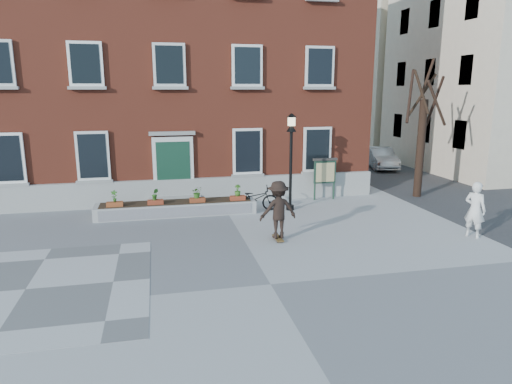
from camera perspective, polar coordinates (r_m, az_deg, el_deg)
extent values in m
plane|color=#9A9A9C|center=(11.81, 1.84, -11.46)|extent=(100.00, 100.00, 0.00)
cube|color=#5E5D60|center=(12.85, -26.86, -10.81)|extent=(6.00, 6.00, 0.01)
imported|color=black|center=(18.51, -0.18, -0.80)|extent=(2.01, 0.97, 1.02)
imported|color=#B8BABD|center=(29.60, 15.30, 4.14)|extent=(2.17, 4.17, 1.31)
imported|color=silver|center=(16.73, 25.69, -2.01)|extent=(0.73, 0.82, 1.89)
cube|color=brown|center=(24.47, -11.21, 15.21)|extent=(18.00, 10.00, 12.00)
cube|color=#A3A39E|center=(19.80, -10.16, 0.01)|extent=(18.00, 0.24, 1.10)
cube|color=#989994|center=(19.77, -10.09, -1.34)|extent=(2.60, 0.80, 0.20)
cube|color=gray|center=(19.87, -10.13, -0.68)|extent=(2.20, 0.50, 0.20)
cube|color=silver|center=(19.63, -10.29, 3.17)|extent=(1.70, 0.12, 2.50)
cube|color=#143927|center=(19.59, -10.27, 2.86)|extent=(1.40, 0.06, 2.30)
cube|color=gray|center=(19.41, -10.44, 7.23)|extent=(1.90, 0.25, 0.15)
cube|color=white|center=(20.34, -28.70, 3.71)|extent=(1.30, 0.10, 2.00)
cube|color=black|center=(20.29, -28.74, 3.69)|extent=(1.08, 0.04, 1.78)
cube|color=#9C9C97|center=(20.44, -28.43, 0.75)|extent=(1.44, 0.20, 0.12)
cube|color=silver|center=(19.68, -19.72, 4.27)|extent=(1.30, 0.10, 2.00)
cube|color=black|center=(19.63, -19.73, 4.25)|extent=(1.08, 0.04, 1.78)
cube|color=#999994|center=(19.79, -19.51, 1.21)|extent=(1.44, 0.20, 0.12)
cube|color=white|center=(19.52, -20.53, 14.77)|extent=(1.30, 0.10, 1.70)
cube|color=black|center=(19.47, -20.55, 14.78)|extent=(1.08, 0.04, 1.48)
cube|color=#A0A09B|center=(19.44, -20.34, 12.11)|extent=(1.44, 0.20, 0.12)
cube|color=silver|center=(19.37, -10.78, 15.35)|extent=(1.30, 0.10, 1.70)
cube|color=black|center=(19.32, -10.78, 15.36)|extent=(1.08, 0.04, 1.48)
cube|color=#A5A5A0|center=(19.29, -10.66, 12.66)|extent=(1.44, 0.20, 0.12)
cube|color=white|center=(19.90, -1.07, 5.10)|extent=(1.30, 0.10, 2.00)
cube|color=black|center=(19.85, -1.04, 5.08)|extent=(1.08, 0.04, 1.78)
cube|color=gray|center=(20.01, -1.02, 2.07)|extent=(1.44, 0.20, 0.12)
cube|color=white|center=(19.74, -1.11, 15.51)|extent=(1.30, 0.10, 1.70)
cube|color=black|center=(19.70, -1.08, 15.52)|extent=(1.08, 0.04, 1.48)
cube|color=gray|center=(19.66, -1.07, 12.87)|extent=(1.44, 0.20, 0.12)
cube|color=silver|center=(20.76, 7.66, 5.31)|extent=(1.30, 0.10, 2.00)
cube|color=black|center=(20.71, 7.71, 5.29)|extent=(1.08, 0.04, 1.78)
cube|color=#9E9E99|center=(20.86, 7.63, 2.40)|extent=(1.44, 0.20, 0.12)
cube|color=silver|center=(20.61, 7.97, 15.28)|extent=(1.30, 0.10, 1.70)
cube|color=black|center=(20.57, 8.02, 15.28)|extent=(1.08, 0.04, 1.48)
cube|color=#969591|center=(20.53, 7.95, 12.75)|extent=(1.44, 0.20, 0.12)
cube|color=#979792|center=(20.86, 8.27, 22.68)|extent=(1.44, 0.20, 0.12)
cube|color=#B6B6B1|center=(18.23, -9.89, -2.04)|extent=(6.20, 1.10, 0.50)
cube|color=#B6B6B6|center=(17.69, -9.80, -2.50)|extent=(5.80, 0.02, 0.40)
cube|color=black|center=(18.17, -9.92, -1.28)|extent=(5.80, 0.90, 0.06)
cube|color=brown|center=(17.97, -17.24, -1.50)|extent=(0.60, 0.25, 0.20)
imported|color=#2C651E|center=(17.89, -17.30, -0.49)|extent=(0.24, 0.24, 0.45)
cube|color=maroon|center=(17.89, -12.45, -1.28)|extent=(0.60, 0.25, 0.20)
imported|color=#2A601D|center=(17.82, -12.50, -0.27)|extent=(0.25, 0.25, 0.45)
cube|color=brown|center=(17.95, -7.34, -1.04)|extent=(0.60, 0.25, 0.20)
imported|color=#2D5D1C|center=(17.88, -7.37, -0.02)|extent=(0.40, 0.40, 0.45)
cube|color=maroon|center=(18.16, -2.31, -0.79)|extent=(0.60, 0.25, 0.20)
imported|color=#33641E|center=(18.08, -2.32, 0.22)|extent=(0.25, 0.25, 0.45)
cylinder|color=black|center=(21.98, 19.87, 5.07)|extent=(0.36, 0.36, 4.40)
cylinder|color=black|center=(22.11, 21.41, 10.44)|extent=(0.12, 1.12, 2.23)
cylinder|color=black|center=(22.36, 19.99, 11.24)|extent=(1.18, 0.49, 1.97)
cylinder|color=black|center=(21.87, 18.72, 11.31)|extent=(0.88, 1.14, 2.35)
cylinder|color=black|center=(21.48, 20.00, 11.68)|extent=(0.60, 0.77, 1.90)
cylinder|color=#321F16|center=(21.42, 21.65, 10.25)|extent=(1.39, 0.55, 1.95)
cylinder|color=#301E15|center=(22.03, 20.68, 13.32)|extent=(0.43, 0.48, 1.58)
cube|color=#3C3C3E|center=(32.36, 14.75, 3.71)|extent=(8.00, 36.00, 0.01)
cube|color=beige|center=(32.08, 28.83, 15.07)|extent=(10.00, 11.00, 14.00)
cube|color=beige|center=(41.93, 17.72, 14.41)|extent=(10.00, 11.00, 13.00)
cube|color=black|center=(26.52, 24.16, 6.56)|extent=(0.08, 1.00, 1.50)
cube|color=black|center=(29.15, 20.44, 7.33)|extent=(0.08, 1.00, 1.50)
cube|color=black|center=(31.88, 17.34, 7.94)|extent=(0.08, 1.00, 1.50)
cube|color=black|center=(26.44, 24.83, 13.67)|extent=(0.08, 1.00, 1.50)
cube|color=black|center=(29.07, 20.96, 13.80)|extent=(0.08, 1.00, 1.50)
cube|color=black|center=(31.81, 17.74, 13.87)|extent=(0.08, 1.00, 1.50)
cube|color=black|center=(26.75, 25.50, 20.51)|extent=(0.08, 1.00, 1.50)
cube|color=black|center=(29.35, 21.48, 20.04)|extent=(0.08, 1.00, 1.50)
cube|color=black|center=(32.06, 18.15, 19.58)|extent=(0.08, 1.00, 1.50)
cylinder|color=black|center=(18.77, 4.28, -1.93)|extent=(0.32, 0.32, 0.20)
cylinder|color=black|center=(18.45, 4.35, 2.58)|extent=(0.12, 0.12, 3.20)
cone|color=black|center=(18.22, 4.45, 8.00)|extent=(0.40, 0.40, 0.30)
cube|color=beige|center=(18.21, 4.46, 8.79)|extent=(0.24, 0.24, 0.34)
cone|color=black|center=(18.19, 4.47, 9.57)|extent=(0.40, 0.40, 0.16)
cylinder|color=#1A3525|center=(20.37, 7.38, 1.47)|extent=(0.08, 0.08, 1.80)
cylinder|color=#193224|center=(20.68, 9.73, 1.56)|extent=(0.08, 0.08, 1.80)
cube|color=#183023|center=(20.46, 8.60, 2.48)|extent=(1.00, 0.10, 1.00)
cube|color=beige|center=(20.40, 8.66, 2.45)|extent=(0.85, 0.02, 0.85)
cube|color=#383330|center=(20.36, 8.65, 4.05)|extent=(1.10, 0.16, 0.10)
cube|color=brown|center=(15.08, 2.75, -5.76)|extent=(0.22, 0.78, 0.03)
cylinder|color=black|center=(14.81, 2.69, -6.25)|extent=(0.03, 0.05, 0.05)
cylinder|color=black|center=(14.86, 3.37, -6.20)|extent=(0.03, 0.05, 0.05)
cylinder|color=black|center=(15.32, 2.15, -5.59)|extent=(0.03, 0.05, 0.05)
cylinder|color=black|center=(15.37, 2.80, -5.54)|extent=(0.03, 0.05, 0.05)
imported|color=black|center=(14.80, 2.79, -2.23)|extent=(1.27, 0.79, 1.89)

